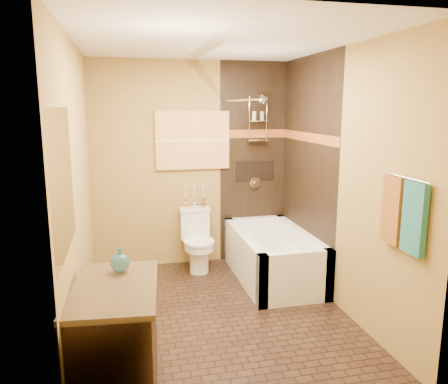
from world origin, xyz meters
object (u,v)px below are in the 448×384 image
object	(u,v)px
bathtub	(272,260)
vanity	(116,342)
sunset_painting	(193,140)
toilet	(197,240)

from	to	relation	value
bathtub	vanity	world-z (taller)	vanity
sunset_painting	bathtub	xyz separation A→B (m)	(0.79, -0.73, -1.33)
bathtub	toilet	world-z (taller)	toilet
sunset_painting	vanity	bearing A→B (deg)	-110.60
sunset_painting	toilet	size ratio (longest dim) A/B	1.23
sunset_painting	vanity	distance (m)	2.88
sunset_painting	vanity	size ratio (longest dim) A/B	0.95
bathtub	toilet	size ratio (longest dim) A/B	2.05
toilet	vanity	distance (m)	2.41
sunset_painting	vanity	world-z (taller)	sunset_painting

